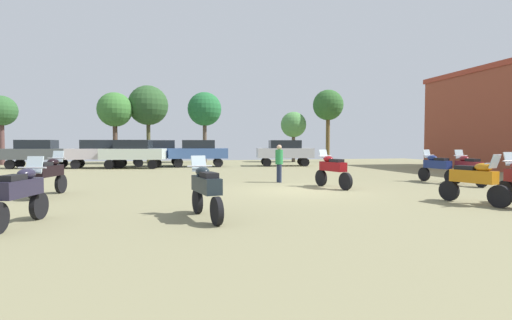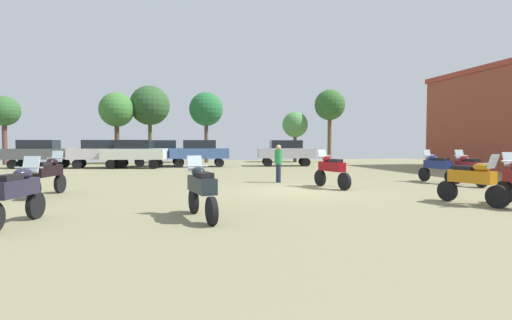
% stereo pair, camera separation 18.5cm
% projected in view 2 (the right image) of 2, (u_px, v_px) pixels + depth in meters
% --- Properties ---
extents(ground_plane, '(44.00, 52.00, 0.02)m').
position_uv_depth(ground_plane, '(299.00, 191.00, 13.92)').
color(ground_plane, '#807B57').
extents(motorcycle_3, '(0.71, 2.07, 1.46)m').
position_uv_depth(motorcycle_3, '(16.00, 192.00, 7.98)').
color(motorcycle_3, black).
rests_on(motorcycle_3, ground).
extents(motorcycle_4, '(0.62, 2.20, 1.48)m').
position_uv_depth(motorcycle_4, '(468.00, 168.00, 15.63)').
color(motorcycle_4, black).
rests_on(motorcycle_4, ground).
extents(motorcycle_5, '(0.72, 2.13, 1.45)m').
position_uv_depth(motorcycle_5, '(201.00, 188.00, 8.71)').
color(motorcycle_5, black).
rests_on(motorcycle_5, ground).
extents(motorcycle_6, '(0.73, 2.25, 1.50)m').
position_uv_depth(motorcycle_6, '(48.00, 174.00, 12.47)').
color(motorcycle_6, black).
rests_on(motorcycle_6, ground).
extents(motorcycle_8, '(0.64, 2.15, 1.47)m').
position_uv_depth(motorcycle_8, '(437.00, 167.00, 16.71)').
color(motorcycle_8, black).
rests_on(motorcycle_8, ground).
extents(motorcycle_9, '(0.80, 2.03, 1.45)m').
position_uv_depth(motorcycle_9, '(472.00, 180.00, 10.71)').
color(motorcycle_9, black).
rests_on(motorcycle_9, ground).
extents(motorcycle_10, '(0.76, 2.16, 1.50)m').
position_uv_depth(motorcycle_10, '(331.00, 169.00, 14.73)').
color(motorcycle_10, black).
rests_on(motorcycle_10, ground).
extents(car_1, '(4.52, 2.42, 2.00)m').
position_uv_depth(car_1, '(159.00, 151.00, 28.92)').
color(car_1, black).
rests_on(car_1, ground).
extents(car_2, '(4.55, 2.53, 2.00)m').
position_uv_depth(car_2, '(135.00, 152.00, 26.39)').
color(car_2, black).
rests_on(car_2, ground).
extents(car_3, '(4.43, 2.15, 2.00)m').
position_uv_depth(car_3, '(39.00, 152.00, 26.59)').
color(car_3, black).
rests_on(car_3, ground).
extents(car_4, '(4.51, 2.39, 2.00)m').
position_uv_depth(car_4, '(286.00, 151.00, 29.16)').
color(car_4, black).
rests_on(car_4, ground).
extents(car_5, '(4.37, 1.97, 2.00)m').
position_uv_depth(car_5, '(199.00, 151.00, 28.15)').
color(car_5, black).
rests_on(car_5, ground).
extents(car_6, '(4.33, 1.88, 2.00)m').
position_uv_depth(car_6, '(101.00, 152.00, 26.90)').
color(car_6, black).
rests_on(car_6, ground).
extents(person_1, '(0.41, 0.41, 1.69)m').
position_uv_depth(person_1, '(278.00, 161.00, 16.81)').
color(person_1, '#252E48').
rests_on(person_1, ground).
extents(tree_1, '(3.44, 3.44, 6.80)m').
position_uv_depth(tree_1, '(150.00, 106.00, 32.79)').
color(tree_1, '#4D4B2D').
rests_on(tree_1, ground).
extents(tree_2, '(3.08, 3.08, 6.45)m').
position_uv_depth(tree_2, '(206.00, 110.00, 34.39)').
color(tree_2, brown).
rests_on(tree_2, ground).
extents(tree_3, '(2.87, 2.87, 6.81)m').
position_uv_depth(tree_3, '(330.00, 106.00, 35.27)').
color(tree_3, brown).
rests_on(tree_3, ground).
extents(tree_4, '(2.44, 2.44, 5.64)m').
position_uv_depth(tree_4, '(4.00, 112.00, 30.60)').
color(tree_4, brown).
rests_on(tree_4, ground).
extents(tree_5, '(2.41, 2.41, 4.75)m').
position_uv_depth(tree_5, '(295.00, 125.00, 35.52)').
color(tree_5, '#4E4135').
rests_on(tree_5, ground).
extents(tree_6, '(2.86, 2.86, 6.01)m').
position_uv_depth(tree_6, '(117.00, 110.00, 31.37)').
color(tree_6, '#4F3A2E').
rests_on(tree_6, ground).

